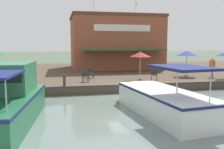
# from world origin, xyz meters

# --- Properties ---
(ground_plane) EXTENTS (220.00, 220.00, 0.00)m
(ground_plane) POSITION_xyz_m (0.00, 0.00, 0.00)
(ground_plane) COLOR #4C5B47
(quay_deck) EXTENTS (22.00, 56.00, 0.60)m
(quay_deck) POSITION_xyz_m (-11.00, 0.00, 0.30)
(quay_deck) COLOR #4C3D2D
(quay_deck) RESTS_ON ground
(quay_edge_fender) EXTENTS (0.20, 50.40, 0.10)m
(quay_edge_fender) POSITION_xyz_m (-0.10, 0.00, 0.65)
(quay_edge_fender) COLOR #2D2D33
(quay_edge_fender) RESTS_ON quay_deck
(waterfront_restaurant) EXTENTS (9.20, 10.56, 8.48)m
(waterfront_restaurant) POSITION_xyz_m (-13.41, 2.12, 3.73)
(waterfront_restaurant) COLOR brown
(waterfront_restaurant) RESTS_ON quay_deck
(patio_umbrella_far_corner) EXTENTS (1.74, 1.74, 2.30)m
(patio_umbrella_far_corner) POSITION_xyz_m (-2.64, 1.76, 2.65)
(patio_umbrella_far_corner) COLOR #B7B7B7
(patio_umbrella_far_corner) RESTS_ON quay_deck
(patio_umbrella_mid_patio_left) EXTENTS (1.94, 1.94, 2.32)m
(patio_umbrella_mid_patio_left) POSITION_xyz_m (-4.19, 6.70, 2.65)
(patio_umbrella_mid_patio_left) COLOR #B7B7B7
(patio_umbrella_mid_patio_left) RESTS_ON quay_deck
(cafe_chair_mid_patio) EXTENTS (0.44, 0.44, 0.85)m
(cafe_chair_mid_patio) POSITION_xyz_m (-4.61, -2.00, 1.08)
(cafe_chair_mid_patio) COLOR #2D2D33
(cafe_chair_mid_patio) RESTS_ON quay_deck
(cafe_chair_facing_river) EXTENTS (0.51, 0.51, 0.85)m
(cafe_chair_facing_river) POSITION_xyz_m (-2.49, -2.69, 1.08)
(cafe_chair_facing_river) COLOR #2D2D33
(cafe_chair_facing_river) RESTS_ON quay_deck
(cafe_chair_back_row_seat) EXTENTS (0.58, 0.58, 0.85)m
(cafe_chair_back_row_seat) POSITION_xyz_m (-2.35, 2.86, 1.08)
(cafe_chair_back_row_seat) COLOR #2D2D33
(cafe_chair_back_row_seat) RESTS_ON quay_deck
(person_at_quay_edge) EXTENTS (0.50, 0.50, 1.76)m
(person_at_quay_edge) POSITION_xyz_m (-2.96, 8.47, 1.71)
(person_at_quay_edge) COLOR #4C4C56
(person_at_quay_edge) RESTS_ON quay_deck
(motorboat_fourth_along) EXTENTS (7.56, 3.01, 2.48)m
(motorboat_fourth_along) POSITION_xyz_m (4.85, 0.14, 0.75)
(motorboat_fourth_along) COLOR white
(motorboat_fourth_along) RESTS_ON river_water
(motorboat_outer_channel) EXTENTS (7.86, 3.07, 2.55)m
(motorboat_outer_channel) POSITION_xyz_m (4.80, -6.86, 0.99)
(motorboat_outer_channel) COLOR #287047
(motorboat_outer_channel) RESTS_ON river_water
(mooring_post) EXTENTS (0.22, 0.22, 0.83)m
(mooring_post) POSITION_xyz_m (-0.35, -4.31, 1.02)
(mooring_post) COLOR #473323
(mooring_post) RESTS_ON quay_deck
(tree_behind_restaurant) EXTENTS (5.06, 4.82, 7.06)m
(tree_behind_restaurant) POSITION_xyz_m (-15.60, 6.86, 5.12)
(tree_behind_restaurant) COLOR brown
(tree_behind_restaurant) RESTS_ON quay_deck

